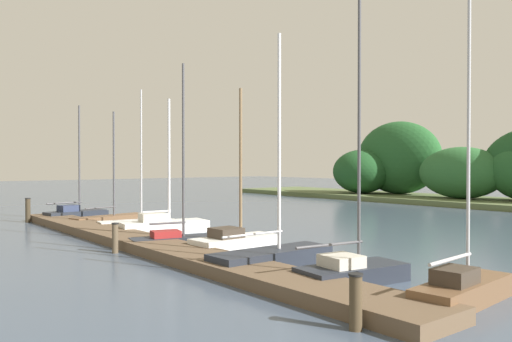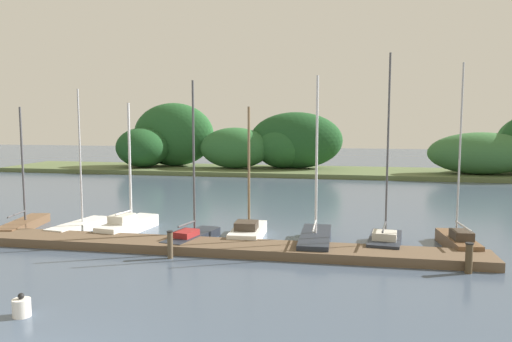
% 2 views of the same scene
% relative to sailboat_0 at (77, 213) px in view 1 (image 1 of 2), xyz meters
% --- Properties ---
extents(dock_pier, '(24.11, 1.80, 0.35)m').
position_rel_sailboat_0_xyz_m(dock_pier, '(10.89, -1.33, -0.21)').
color(dock_pier, brown).
rests_on(dock_pier, ground).
extents(sailboat_0, '(1.48, 3.49, 6.23)m').
position_rel_sailboat_0_xyz_m(sailboat_0, '(0.00, 0.00, 0.00)').
color(sailboat_0, '#232833').
rests_on(sailboat_0, ground).
extents(sailboat_1, '(1.63, 4.25, 5.74)m').
position_rel_sailboat_0_xyz_m(sailboat_1, '(2.60, 0.91, -0.09)').
color(sailboat_1, brown).
rests_on(sailboat_1, ground).
extents(sailboat_2, '(1.54, 3.76, 6.56)m').
position_rel_sailboat_0_xyz_m(sailboat_2, '(5.46, 1.06, -0.11)').
color(sailboat_2, white).
rests_on(sailboat_2, ground).
extents(sailboat_3, '(1.59, 4.02, 5.91)m').
position_rel_sailboat_0_xyz_m(sailboat_3, '(7.80, 1.16, 0.02)').
color(sailboat_3, white).
rests_on(sailboat_3, ground).
extents(sailboat_4, '(1.69, 3.71, 6.77)m').
position_rel_sailboat_0_xyz_m(sailboat_4, '(11.27, -0.13, -0.04)').
color(sailboat_4, '#232833').
rests_on(sailboat_4, ground).
extents(sailboat_5, '(1.30, 3.46, 5.71)m').
position_rel_sailboat_0_xyz_m(sailboat_5, '(13.45, 0.93, -0.01)').
color(sailboat_5, white).
rests_on(sailboat_5, ground).
extents(sailboat_6, '(1.23, 4.27, 6.92)m').
position_rel_sailboat_0_xyz_m(sailboat_6, '(16.40, 0.20, -0.04)').
color(sailboat_6, '#232833').
rests_on(sailboat_6, ground).
extents(sailboat_7, '(1.58, 3.48, 7.77)m').
position_rel_sailboat_0_xyz_m(sailboat_7, '(19.18, 0.46, -0.02)').
color(sailboat_7, '#232833').
rests_on(sailboat_7, ground).
extents(sailboat_8, '(1.25, 3.47, 7.38)m').
position_rel_sailboat_0_xyz_m(sailboat_8, '(22.01, 0.80, -0.00)').
color(sailboat_8, brown).
rests_on(sailboat_8, ground).
extents(mooring_piling_0, '(0.29, 0.29, 1.27)m').
position_rel_sailboat_0_xyz_m(mooring_piling_0, '(-0.45, -2.40, 0.26)').
color(mooring_piling_0, '#3D3323').
rests_on(mooring_piling_0, ground).
extents(mooring_piling_1, '(0.24, 0.24, 1.04)m').
position_rel_sailboat_0_xyz_m(mooring_piling_1, '(11.18, -2.59, 0.14)').
color(mooring_piling_1, brown).
rests_on(mooring_piling_1, ground).
extents(mooring_piling_2, '(0.28, 0.28, 1.05)m').
position_rel_sailboat_0_xyz_m(mooring_piling_2, '(21.73, -2.45, 0.15)').
color(mooring_piling_2, '#4C3D28').
rests_on(mooring_piling_2, ground).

